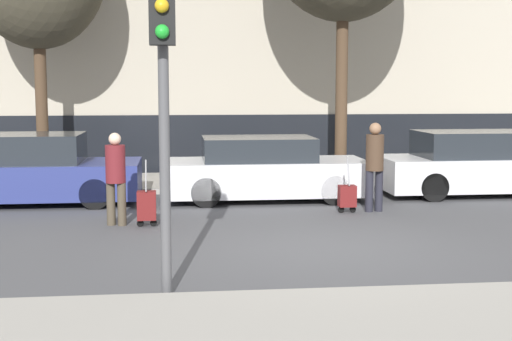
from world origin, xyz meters
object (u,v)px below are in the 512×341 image
parked_car_0 (29,171)px  parked_bicycle (272,162)px  trolley_left (147,206)px  pedestrian_right (375,161)px  pedestrian_left (116,173)px  parked_car_1 (264,170)px  parked_car_2 (481,165)px  traffic_light (163,68)px  trolley_right (347,196)px

parked_car_0 → parked_bicycle: (5.36, 2.73, -0.17)m
trolley_left → pedestrian_right: bearing=13.2°
pedestrian_left → parked_car_1: bearing=-121.2°
parked_car_2 → parked_bicycle: parked_car_2 is taller
parked_car_0 → trolley_left: parked_car_0 is taller
parked_car_2 → trolley_left: size_ratio=3.96×
traffic_light → trolley_right: bearing=57.2°
parked_car_2 → traffic_light: size_ratio=1.26×
parked_car_1 → parked_bicycle: 2.89m
pedestrian_right → parked_car_0: bearing=157.0°
pedestrian_left → trolley_left: bearing=179.9°
pedestrian_left → parked_bicycle: pedestrian_left is taller
parked_car_2 → trolley_right: parked_car_2 is taller
trolley_left → traffic_light: size_ratio=0.32×
trolley_left → pedestrian_right: (4.26, 1.00, 0.60)m
trolley_right → parked_car_0: bearing=163.8°
trolley_right → traffic_light: 6.55m
trolley_right → parked_bicycle: (-0.82, 4.53, 0.17)m
parked_car_2 → trolley_right: 3.96m
parked_car_1 → trolley_right: bearing=-51.0°
parked_car_0 → trolley_right: bearing=-16.2°
parked_car_0 → traffic_light: size_ratio=1.20×
parked_bicycle → traffic_light: bearing=-104.5°
traffic_light → parked_bicycle: 10.22m
parked_car_0 → parked_car_2: size_ratio=0.96×
parked_car_0 → trolley_right: 6.45m
parked_car_1 → pedestrian_left: 3.77m
trolley_right → parked_car_2: bearing=28.7°
parked_car_0 → trolley_left: 3.69m
parked_car_0 → traffic_light: bearing=-67.7°
parked_car_0 → parked_car_1: 4.81m
parked_car_1 → pedestrian_left: pedestrian_left is taller
parked_car_1 → parked_car_2: bearing=2.4°
parked_car_2 → parked_car_0: bearing=-179.5°
pedestrian_right → parked_bicycle: size_ratio=0.96×
parked_car_1 → traffic_light: traffic_light is taller
trolley_left → parked_bicycle: 6.16m
pedestrian_left → pedestrian_right: 4.85m
trolley_right → parked_bicycle: bearing=100.3°
pedestrian_left → pedestrian_right: pedestrian_right is taller
parked_bicycle → trolley_left: bearing=-117.9°
trolley_right → trolley_left: bearing=-166.1°
parked_car_2 → traffic_light: 9.98m
parked_car_1 → trolley_right: 2.20m
trolley_left → parked_car_1: bearing=48.1°
parked_car_0 → pedestrian_right: (6.73, -1.72, 0.30)m
parked_car_1 → parked_bicycle: parked_car_1 is taller
pedestrian_left → traffic_light: (0.91, -4.42, 1.69)m
pedestrian_right → parked_bicycle: (-1.37, 4.44, -0.47)m
pedestrian_left → parked_bicycle: size_ratio=0.90×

